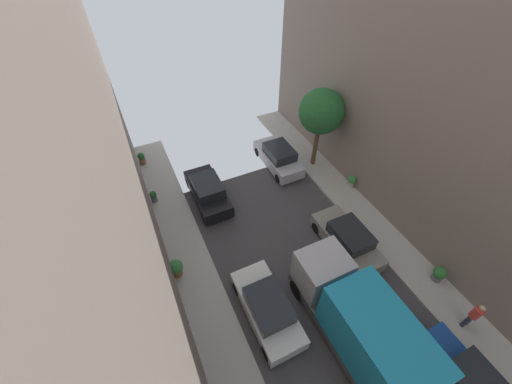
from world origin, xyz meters
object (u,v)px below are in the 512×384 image
(pedestrian, at_px, (474,315))
(street_tree_1, at_px, (321,112))
(parked_car_left_3, at_px, (267,308))
(parked_car_left_4, at_px, (208,191))
(delivery_truck, at_px, (360,324))
(potted_plant_3, at_px, (352,181))
(parked_car_right_1, at_px, (347,240))
(potted_plant_4, at_px, (176,268))
(potted_plant_5, at_px, (153,196))
(potted_plant_1, at_px, (439,274))
(potted_plant_0, at_px, (142,158))
(parked_car_right_2, at_px, (278,157))

(pedestrian, bearing_deg, street_tree_1, 89.87)
(parked_car_left_3, xyz_separation_m, parked_car_left_4, (0.00, 7.95, 0.00))
(delivery_truck, distance_m, potted_plant_3, 9.60)
(parked_car_right_1, height_order, potted_plant_3, parked_car_right_1)
(potted_plant_3, height_order, potted_plant_4, potted_plant_4)
(potted_plant_5, bearing_deg, potted_plant_1, -44.62)
(parked_car_right_1, distance_m, potted_plant_0, 14.30)
(parked_car_right_2, relative_size, potted_plant_4, 4.17)
(potted_plant_1, bearing_deg, street_tree_1, 93.48)
(parked_car_left_4, distance_m, parked_car_right_1, 8.44)
(parked_car_right_1, bearing_deg, parked_car_left_3, -164.81)
(potted_plant_5, bearing_deg, potted_plant_4, -90.47)
(street_tree_1, bearing_deg, parked_car_left_4, -179.19)
(street_tree_1, relative_size, potted_plant_3, 6.24)
(parked_car_right_2, distance_m, potted_plant_1, 11.35)
(parked_car_right_2, distance_m, street_tree_1, 4.15)
(potted_plant_5, bearing_deg, parked_car_left_3, -71.54)
(delivery_truck, bearing_deg, parked_car_right_2, 76.83)
(potted_plant_4, bearing_deg, potted_plant_0, 89.44)
(parked_car_left_3, xyz_separation_m, delivery_truck, (2.70, -2.52, 1.07))
(potted_plant_0, xyz_separation_m, potted_plant_1, (11.20, -15.02, 0.02))
(parked_car_left_3, bearing_deg, parked_car_right_2, 59.09)
(potted_plant_1, bearing_deg, parked_car_right_2, 104.31)
(parked_car_left_3, height_order, street_tree_1, street_tree_1)
(parked_car_right_1, distance_m, parked_car_right_2, 7.55)
(parked_car_right_1, bearing_deg, potted_plant_5, 137.80)
(street_tree_1, height_order, potted_plant_0, street_tree_1)
(delivery_truck, xyz_separation_m, potted_plant_4, (-5.79, 6.17, -1.07))
(parked_car_right_1, height_order, potted_plant_4, parked_car_right_1)
(potted_plant_0, xyz_separation_m, potted_plant_3, (11.49, -7.99, 0.05))
(street_tree_1, relative_size, potted_plant_0, 6.32)
(parked_car_left_4, distance_m, street_tree_1, 8.32)
(pedestrian, xyz_separation_m, potted_plant_0, (-10.57, 17.15, -0.48))
(delivery_truck, relative_size, potted_plant_3, 7.68)
(delivery_truck, distance_m, potted_plant_0, 16.61)
(parked_car_left_3, height_order, potted_plant_1, parked_car_left_3)
(parked_car_right_1, xyz_separation_m, potted_plant_1, (2.81, -3.45, -0.10))
(parked_car_right_2, xyz_separation_m, pedestrian, (2.17, -13.12, 0.35))
(parked_car_right_1, bearing_deg, potted_plant_4, 165.54)
(potted_plant_1, xyz_separation_m, potted_plant_5, (-11.25, 11.11, -0.06))
(delivery_truck, distance_m, pedestrian, 5.17)
(parked_car_left_4, relative_size, potted_plant_4, 4.17)
(parked_car_right_1, height_order, potted_plant_5, parked_car_right_1)
(parked_car_right_2, height_order, potted_plant_3, parked_car_right_2)
(parked_car_left_4, bearing_deg, potted_plant_3, -18.86)
(street_tree_1, bearing_deg, potted_plant_0, 154.81)
(parked_car_right_1, xyz_separation_m, potted_plant_5, (-8.45, 7.66, -0.17))
(delivery_truck, bearing_deg, parked_car_left_3, 137.01)
(parked_car_right_1, relative_size, delivery_truck, 0.64)
(potted_plant_0, distance_m, potted_plant_1, 18.74)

